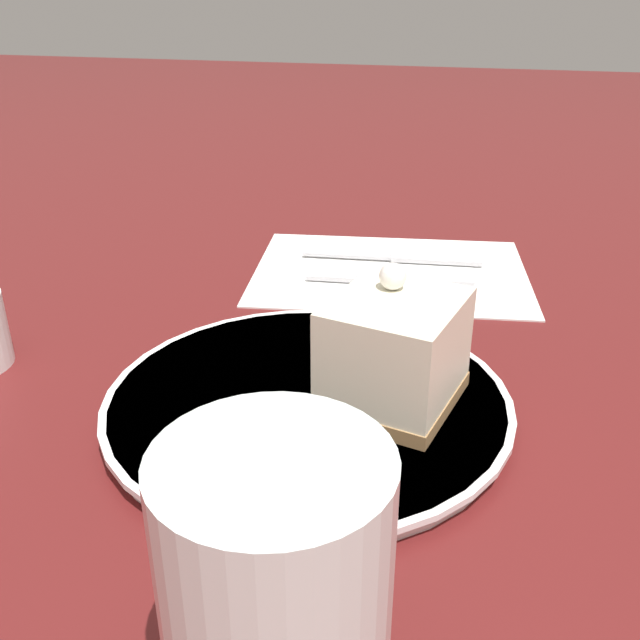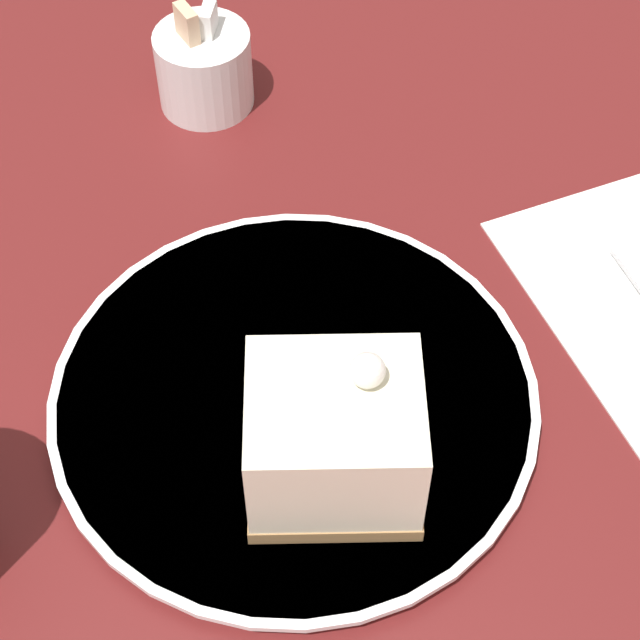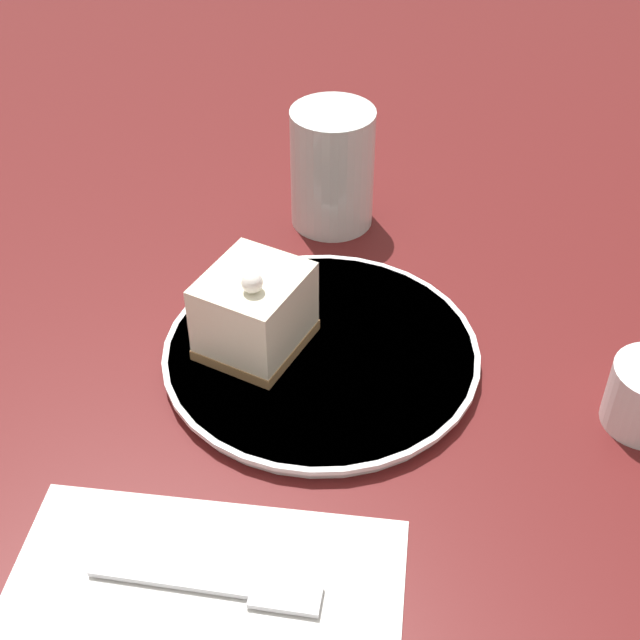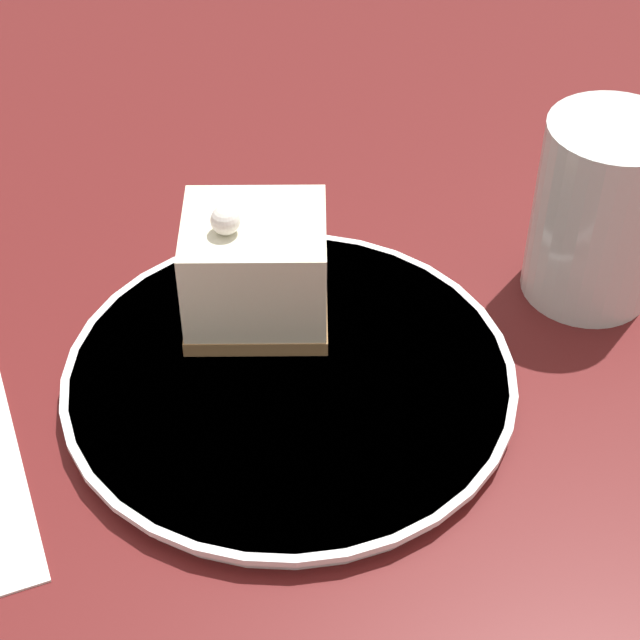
{
  "view_description": "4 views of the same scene",
  "coord_description": "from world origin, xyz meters",
  "px_view_note": "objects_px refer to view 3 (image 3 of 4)",
  "views": [
    {
      "loc": [
        -0.33,
        -0.07,
        0.25
      ],
      "look_at": [
        0.04,
        0.02,
        0.07
      ],
      "focal_mm": 40.0,
      "sensor_mm": 36.0,
      "label": 1
    },
    {
      "loc": [
        -0.03,
        -0.28,
        0.48
      ],
      "look_at": [
        0.05,
        0.04,
        0.06
      ],
      "focal_mm": 60.0,
      "sensor_mm": 36.0,
      "label": 2
    },
    {
      "loc": [
        0.55,
        0.17,
        0.5
      ],
      "look_at": [
        0.03,
        0.03,
        0.04
      ],
      "focal_mm": 50.0,
      "sensor_mm": 36.0,
      "label": 3
    },
    {
      "loc": [
        0.12,
        0.45,
        0.44
      ],
      "look_at": [
        0.02,
        0.04,
        0.06
      ],
      "focal_mm": 60.0,
      "sensor_mm": 36.0,
      "label": 4
    }
  ],
  "objects_px": {
    "fork": "(225,588)",
    "drinking_glass": "(332,168)",
    "plate": "(321,354)",
    "cake_slice": "(255,311)"
  },
  "relations": [
    {
      "from": "fork",
      "to": "drinking_glass",
      "type": "xyz_separation_m",
      "value": [
        -0.42,
        -0.04,
        0.05
      ]
    },
    {
      "from": "plate",
      "to": "drinking_glass",
      "type": "xyz_separation_m",
      "value": [
        -0.2,
        -0.04,
        0.05
      ]
    },
    {
      "from": "plate",
      "to": "drinking_glass",
      "type": "height_order",
      "value": "drinking_glass"
    },
    {
      "from": "cake_slice",
      "to": "plate",
      "type": "bearing_deg",
      "value": 111.64
    },
    {
      "from": "cake_slice",
      "to": "drinking_glass",
      "type": "height_order",
      "value": "drinking_glass"
    },
    {
      "from": "cake_slice",
      "to": "drinking_glass",
      "type": "xyz_separation_m",
      "value": [
        -0.21,
        0.01,
        0.01
      ]
    },
    {
      "from": "plate",
      "to": "cake_slice",
      "type": "bearing_deg",
      "value": -81.73
    },
    {
      "from": "plate",
      "to": "fork",
      "type": "xyz_separation_m",
      "value": [
        0.22,
        -0.0,
        -0.0
      ]
    },
    {
      "from": "cake_slice",
      "to": "fork",
      "type": "bearing_deg",
      "value": 26.25
    },
    {
      "from": "plate",
      "to": "fork",
      "type": "bearing_deg",
      "value": -0.82
    }
  ]
}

